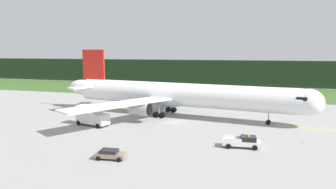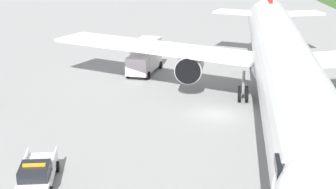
{
  "view_description": "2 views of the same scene",
  "coord_description": "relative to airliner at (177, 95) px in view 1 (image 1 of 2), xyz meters",
  "views": [
    {
      "loc": [
        15.68,
        -57.65,
        14.25
      ],
      "look_at": [
        -3.06,
        5.57,
        4.77
      ],
      "focal_mm": 32.37,
      "sensor_mm": 36.0,
      "label": 1
    },
    {
      "loc": [
        44.51,
        -4.35,
        15.64
      ],
      "look_at": [
        5.48,
        -4.36,
        3.58
      ],
      "focal_mm": 55.99,
      "sensor_mm": 36.0,
      "label": 2
    }
  ],
  "objects": [
    {
      "name": "grass_verge",
      "position": [
        1.21,
        43.74,
        -4.7
      ],
      "size": [
        320.0,
        35.92,
        0.04
      ],
      "primitive_type": "cube",
      "color": "#385A26",
      "rests_on": "ground"
    },
    {
      "name": "ground",
      "position": [
        1.21,
        -5.89,
        -4.72
      ],
      "size": [
        320.0,
        320.0,
        0.0
      ],
      "primitive_type": "plane",
      "color": "gray"
    },
    {
      "name": "ops_pickup_truck",
      "position": [
        15.22,
        -18.65,
        -3.82
      ],
      "size": [
        5.68,
        2.7,
        1.94
      ],
      "color": "white",
      "rests_on": "ground"
    },
    {
      "name": "airliner",
      "position": [
        0.0,
        0.0,
        0.0
      ],
      "size": [
        58.71,
        48.1,
        14.62
      ],
      "color": "white",
      "rests_on": "ground"
    },
    {
      "name": "taxiway_edge_light_east",
      "position": [
        24.04,
        -14.08,
        -4.45
      ],
      "size": [
        0.12,
        0.12,
        0.49
      ],
      "color": "yellow",
      "rests_on": "ground"
    },
    {
      "name": "catering_truck",
      "position": [
        -13.54,
        -12.93,
        -2.75
      ],
      "size": [
        7.15,
        4.06,
        3.97
      ],
      "color": "silver",
      "rests_on": "ground"
    },
    {
      "name": "distant_tree_line",
      "position": [
        1.21,
        66.58,
        0.49
      ],
      "size": [
        288.0,
        6.87,
        10.42
      ],
      "primitive_type": "cube",
      "color": "black",
      "rests_on": "ground"
    },
    {
      "name": "taxiway_centerline_main",
      "position": [
        0.73,
        -0.09,
        -4.72
      ],
      "size": [
        78.25,
        10.1,
        0.01
      ],
      "primitive_type": "cube",
      "rotation": [
        0.0,
        0.0,
        -0.12
      ],
      "color": "yellow",
      "rests_on": "ground"
    },
    {
      "name": "staff_car",
      "position": [
        -1.45,
        -28.64,
        -4.02
      ],
      "size": [
        4.2,
        2.33,
        1.3
      ],
      "color": "#876E5B",
      "rests_on": "ground"
    },
    {
      "name": "taxiway_edge_light_west",
      "position": [
        -17.4,
        -14.08,
        -4.5
      ],
      "size": [
        0.12,
        0.12,
        0.4
      ],
      "color": "yellow",
      "rests_on": "ground"
    }
  ]
}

